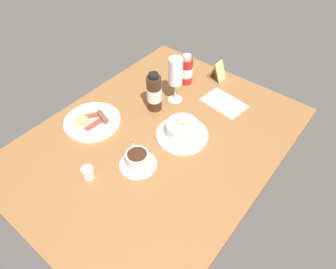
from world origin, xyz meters
The scene contains 10 objects.
ground_plane centered at (0.00, 0.00, -1.50)cm, with size 110.00×84.00×3.00cm, color brown.
porridge_bowl centered at (6.80, -6.69, 3.11)cm, with size 20.10×20.10×7.44cm.
cutlery_setting centered at (34.04, -8.63, 0.26)cm, with size 14.22×19.55×0.90cm.
coffee_cup centered at (-14.09, -2.95, 2.76)cm, with size 13.27×13.27×5.98cm.
creamer_jug centered at (-28.22, 6.66, 2.23)cm, with size 4.81×4.28×4.90cm.
wine_glass centered at (22.74, 9.01, 13.55)cm, with size 6.14×6.14×20.26cm.
sauce_bottle_red centered at (35.85, 12.81, 6.34)cm, with size 5.65×5.65×14.19cm.
sauce_bottle_brown centered at (12.86, 12.27, 7.96)cm, with size 6.14×6.14×17.32cm.
breakfast_plate centered at (-9.94, 25.98, 0.95)cm, with size 22.56×22.56×3.70cm.
menu_card centered at (47.22, 3.22, 4.37)cm, with size 5.92×7.00×8.87cm.
Camera 1 is at (-58.67, -52.20, 84.12)cm, focal length 32.05 mm.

